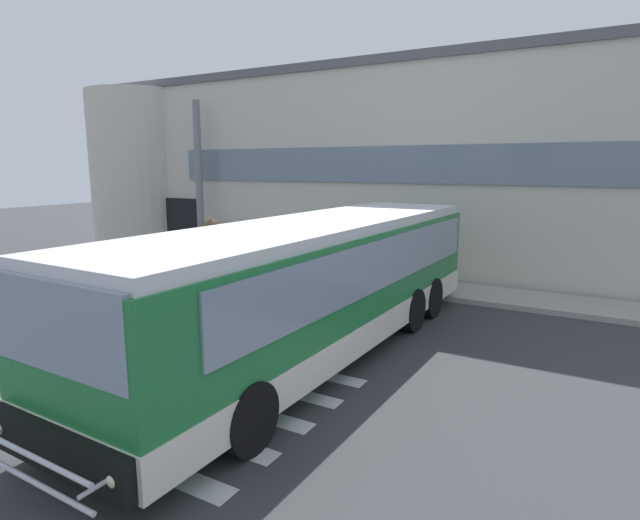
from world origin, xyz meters
TOP-DOWN VIEW (x-y plane):
  - ground_plane at (0.00, 0.00)m, footprint 80.00×90.00m
  - bay_paint_stripes at (2.00, -4.20)m, footprint 4.40×3.96m
  - terminal_building at (-0.69, 11.65)m, footprint 25.24×13.80m
  - boarding_curb at (0.00, 4.80)m, footprint 27.44×2.00m
  - entry_support_column at (-6.71, 5.40)m, footprint 0.28×0.28m
  - bus_main_foreground at (2.69, -1.45)m, footprint 3.21×11.53m
  - passenger_near_column at (-5.91, 5.06)m, footprint 0.45×0.43m
  - passenger_by_doorway at (-5.15, 4.46)m, footprint 0.52×0.50m

SIDE VIEW (x-z plane):
  - ground_plane at x=0.00m, z-range -0.02..0.00m
  - bay_paint_stripes at x=2.00m, z-range 0.00..0.01m
  - boarding_curb at x=0.00m, z-range 0.00..0.15m
  - passenger_near_column at x=-5.91m, z-range 0.24..1.92m
  - passenger_by_doorway at x=-5.15m, z-range 0.28..1.95m
  - bus_main_foreground at x=2.69m, z-range -0.02..2.68m
  - entry_support_column at x=-6.71m, z-range 0.15..6.27m
  - terminal_building at x=-0.69m, z-range -0.01..7.30m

